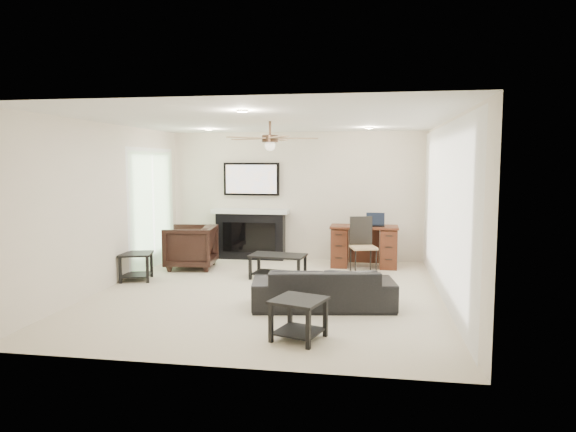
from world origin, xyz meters
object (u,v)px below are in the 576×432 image
Objects in this scene: sofa at (323,288)px; desk at (364,246)px; coffee_table at (278,266)px; armchair at (191,247)px; fireplace_unit at (250,211)px.

sofa is 1.52× the size of desk.
armchair is at bearing 169.13° from coffee_table.
coffee_table is at bearing -139.54° from desk.
desk is (0.48, 2.78, 0.11)m from sofa.
armchair is (-2.60, 2.15, 0.12)m from sofa.
fireplace_unit is at bearing 169.09° from desk.
armchair is 0.96× the size of coffee_table.
armchair reaches higher than sofa.
desk is (1.38, 1.18, 0.18)m from coffee_table.
armchair is at bearing -168.45° from desk.
sofa is 2.06× the size of coffee_table.
fireplace_unit is (-0.85, 1.61, 0.75)m from coffee_table.
armchair is 1.47m from fireplace_unit.
fireplace_unit reaches higher than coffee_table.
desk is (3.08, 0.63, -0.01)m from armchair.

